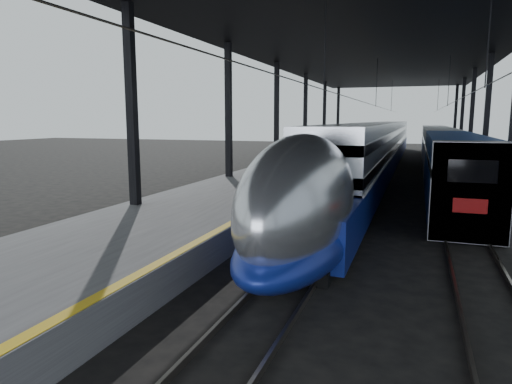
% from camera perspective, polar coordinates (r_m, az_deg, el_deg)
% --- Properties ---
extents(ground, '(160.00, 160.00, 0.00)m').
position_cam_1_polar(ground, '(12.87, -5.50, -11.40)').
color(ground, black).
rests_on(ground, ground).
extents(platform, '(6.00, 80.00, 1.00)m').
position_cam_1_polar(platform, '(32.34, 3.85, 1.95)').
color(platform, '#4C4C4F').
rests_on(platform, ground).
extents(yellow_strip, '(0.30, 80.00, 0.01)m').
position_cam_1_polar(yellow_strip, '(31.64, 8.75, 2.63)').
color(yellow_strip, gold).
rests_on(yellow_strip, platform).
extents(rails, '(6.52, 80.00, 0.16)m').
position_cam_1_polar(rails, '(31.22, 18.12, 0.49)').
color(rails, slate).
rests_on(rails, ground).
extents(canopy, '(18.00, 75.00, 9.47)m').
position_cam_1_polar(canopy, '(31.42, 14.01, 17.27)').
color(canopy, black).
rests_on(canopy, ground).
extents(tgv_train, '(2.95, 65.20, 4.24)m').
position_cam_1_polar(tgv_train, '(40.55, 15.08, 5.20)').
color(tgv_train, '#B3B5BA').
rests_on(tgv_train, ground).
extents(second_train, '(2.70, 56.05, 3.71)m').
position_cam_1_polar(second_train, '(44.89, 21.93, 5.08)').
color(second_train, navy).
rests_on(second_train, ground).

